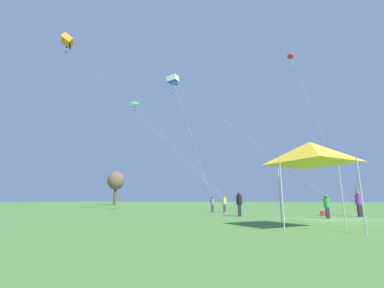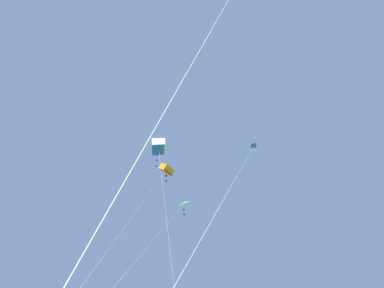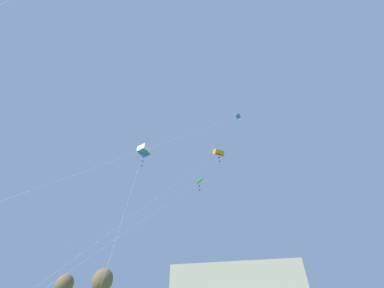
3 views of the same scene
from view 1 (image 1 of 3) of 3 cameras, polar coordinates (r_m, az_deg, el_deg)
ground_plane at (r=18.68m, az=29.72°, el=-14.38°), size 220.00×220.00×0.00m
tree_far_centre at (r=57.82m, az=-16.56°, el=-7.89°), size 3.52×3.52×7.11m
festival_tent at (r=12.72m, az=24.80°, el=-1.78°), size 3.09×3.09×3.77m
cooler_box at (r=22.28m, az=27.14°, el=-13.58°), size 0.52×0.34×0.35m
person_black_shirt at (r=19.71m, az=10.47°, el=-12.74°), size 0.42×0.42×1.78m
person_purple_shirt at (r=22.47m, az=33.05°, el=-10.84°), size 0.42×0.42×2.05m
person_yellow_shirt at (r=25.42m, az=7.21°, el=-12.80°), size 0.38×0.38×1.87m
person_green_shirt at (r=19.37m, az=27.78°, el=-12.02°), size 0.36×0.36×1.51m
person_grey_shirt at (r=25.27m, az=4.55°, el=-13.04°), size 0.36×0.36×1.53m
kite_blue_delta_0 at (r=36.76m, az=-2.62°, el=12.41°), size 10.61×18.01×17.56m
kite_orange_box_1 at (r=43.32m, az=-26.01°, el=19.93°), size 7.61×25.45×24.26m
kite_red_diamond_2 at (r=30.23m, az=21.20°, el=17.96°), size 5.13×3.10×16.56m
kite_green_delta_3 at (r=32.72m, az=-12.56°, el=8.91°), size 7.27×13.90×13.28m
kite_white_box_4 at (r=28.16m, az=-4.28°, el=14.12°), size 1.91×4.72×14.11m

